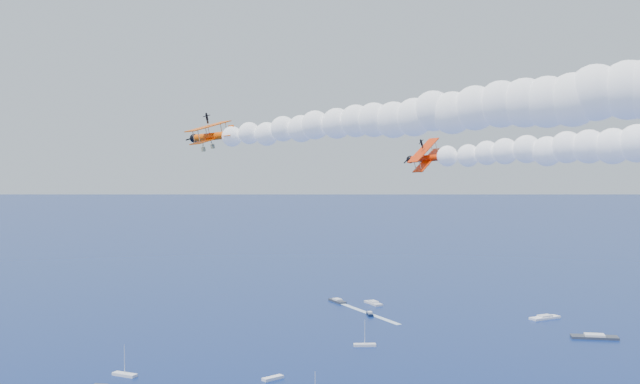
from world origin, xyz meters
The scene contains 4 objects.
biplane_lead centered at (10.31, 33.14, 54.27)m, with size 6.44×7.23×4.35m, color red, non-canonical shape.
biplane_trail centered at (-14.02, 17.58, 57.19)m, with size 7.57×8.49×5.11m, color #FF5705, non-canonical shape.
smoke_trail_trail centered at (21.06, 23.07, 59.94)m, with size 71.45×17.29×12.73m, color white, non-canonical shape.
boat_wakes centered at (-35.87, 149.43, 0.03)m, with size 125.98×53.45×0.04m.
Camera 1 is at (64.18, -58.35, 55.32)m, focal length 44.88 mm.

